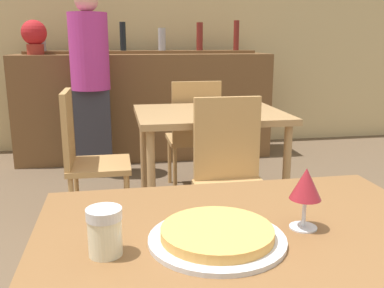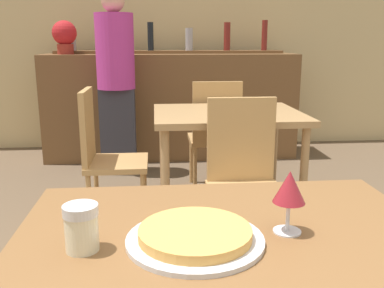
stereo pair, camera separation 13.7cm
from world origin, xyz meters
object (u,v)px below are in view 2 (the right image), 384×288
object	(u,v)px
chair_far_side_left	(104,150)
person_standing	(116,77)
chair_far_side_back	(215,131)
pizza_tray	(195,236)
potted_plant	(65,35)
chair_far_side_front	(244,172)
cheese_shaker	(81,227)
wine_glass	(289,189)

from	to	relation	value
chair_far_side_left	person_standing	size ratio (longest dim) A/B	0.55
chair_far_side_back	pizza_tray	distance (m)	2.43
chair_far_side_left	potted_plant	xyz separation A→B (m)	(-0.54, 1.70, 0.75)
chair_far_side_front	chair_far_side_left	size ratio (longest dim) A/B	1.00
person_standing	potted_plant	bearing A→B (deg)	135.19
chair_far_side_back	person_standing	world-z (taller)	person_standing
chair_far_side_front	chair_far_side_back	world-z (taller)	same
chair_far_side_back	potted_plant	size ratio (longest dim) A/B	2.79
chair_far_side_left	cheese_shaker	bearing A→B (deg)	-174.76
person_standing	wine_glass	distance (m)	3.04
cheese_shaker	wine_glass	xyz separation A→B (m)	(0.49, 0.05, 0.06)
pizza_tray	potted_plant	world-z (taller)	potted_plant
chair_far_side_left	pizza_tray	size ratio (longest dim) A/B	2.79
chair_far_side_front	wine_glass	bearing A→B (deg)	-97.13
chair_far_side_front	potted_plant	world-z (taller)	potted_plant
pizza_tray	chair_far_side_back	bearing A→B (deg)	80.75
chair_far_side_front	person_standing	size ratio (longest dim) A/B	0.55
pizza_tray	potted_plant	xyz separation A→B (m)	(-0.96, 3.53, 0.49)
cheese_shaker	chair_far_side_left	bearing A→B (deg)	95.24
pizza_tray	wine_glass	world-z (taller)	wine_glass
wine_glass	pizza_tray	bearing A→B (deg)	-171.33
chair_far_side_back	cheese_shaker	world-z (taller)	chair_far_side_back
chair_far_side_back	potted_plant	world-z (taller)	potted_plant
chair_far_side_front	wine_glass	xyz separation A→B (m)	(-0.16, -1.24, 0.35)
chair_far_side_left	potted_plant	bearing A→B (deg)	17.47
chair_far_side_front	wine_glass	distance (m)	1.30
chair_far_side_back	wine_glass	distance (m)	2.38
chair_far_side_left	cheese_shaker	world-z (taller)	chair_far_side_left
cheese_shaker	person_standing	world-z (taller)	person_standing
chair_far_side_left	person_standing	xyz separation A→B (m)	(-0.00, 1.17, 0.38)
wine_glass	potted_plant	size ratio (longest dim) A/B	0.48
pizza_tray	person_standing	bearing A→B (deg)	98.15
chair_far_side_front	potted_plant	size ratio (longest dim) A/B	2.79
pizza_tray	cheese_shaker	distance (m)	0.26
pizza_tray	wine_glass	bearing A→B (deg)	8.67
pizza_tray	cheese_shaker	size ratio (longest dim) A/B	3.01
chair_far_side_back	wine_glass	size ratio (longest dim) A/B	5.75
cheese_shaker	person_standing	distance (m)	3.03
cheese_shaker	potted_plant	distance (m)	3.65
potted_plant	chair_far_side_front	bearing A→B (deg)	-59.09
chair_far_side_front	potted_plant	xyz separation A→B (m)	(-1.35, 2.26, 0.75)
chair_far_side_back	wine_glass	bearing A→B (deg)	86.23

